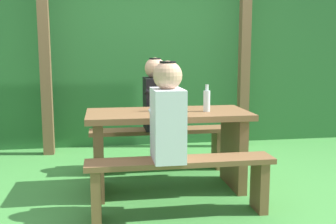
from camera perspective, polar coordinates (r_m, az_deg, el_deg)
ground_plane at (r=3.65m, az=0.00°, el=-10.91°), size 12.00×12.00×0.00m
hedge_backdrop at (r=5.68m, az=-3.69°, el=6.72°), size 6.40×1.04×2.05m
pergola_post_left at (r=4.89m, az=-17.05°, el=7.10°), size 0.12×0.12×2.24m
pergola_post_right at (r=5.15m, az=10.78°, el=7.40°), size 0.12×0.12×2.24m
picnic_table at (r=3.52m, az=0.00°, el=-3.50°), size 1.40×0.64×0.70m
bench_near at (r=3.01m, az=1.80°, el=-8.94°), size 1.40×0.24×0.44m
bench_far at (r=4.11m, az=-1.30°, el=-4.08°), size 1.40×0.24×0.44m
person_white_shirt at (r=2.89m, az=-0.06°, el=-0.40°), size 0.25×0.35×0.72m
person_black_coat at (r=4.03m, az=-1.81°, el=2.21°), size 0.25×0.35×0.72m
drinking_glass at (r=3.41m, az=0.65°, el=0.65°), size 0.07×0.07×0.09m
bottle_left at (r=3.49m, az=5.52°, el=1.68°), size 0.06×0.06×0.23m
bottle_right at (r=3.48m, az=-0.87°, el=1.76°), size 0.06×0.06×0.25m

